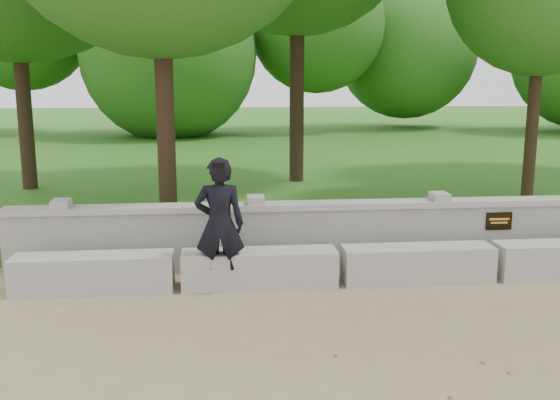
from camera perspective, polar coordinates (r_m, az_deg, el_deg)
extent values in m
cube|color=#256719|center=(19.91, 4.49, 4.08)|extent=(40.00, 22.00, 0.25)
cube|color=#ABA9A1|center=(7.86, -16.68, -6.43)|extent=(1.90, 0.45, 0.45)
cube|color=#ABA9A1|center=(7.73, -1.88, -6.26)|extent=(1.90, 0.45, 0.45)
cube|color=#ABA9A1|center=(8.10, 12.46, -5.71)|extent=(1.90, 0.45, 0.45)
cube|color=#A19E98|center=(9.03, 17.20, -3.00)|extent=(12.50, 0.25, 0.82)
cube|color=#ABA9A1|center=(8.93, 17.36, -0.19)|extent=(12.50, 0.35, 0.08)
cube|color=black|center=(8.98, 19.38, -1.83)|extent=(0.36, 0.02, 0.24)
imported|color=black|center=(7.46, -5.54, -2.26)|extent=(0.60, 0.40, 1.62)
cube|color=black|center=(7.00, -5.65, 3.18)|extent=(0.14, 0.02, 0.07)
cylinder|color=#382619|center=(13.97, -22.50, 10.05)|extent=(0.30, 0.30, 4.46)
cylinder|color=#382619|center=(9.85, -10.52, 9.78)|extent=(0.28, 0.28, 4.17)
cylinder|color=#382619|center=(13.97, 1.56, 11.48)|extent=(0.32, 0.32, 4.77)
cylinder|color=#382619|center=(12.57, 22.14, 7.46)|extent=(0.22, 0.22, 3.33)
imported|color=#356F26|center=(9.92, -5.98, -0.32)|extent=(0.39, 0.42, 0.66)
imported|color=#356F26|center=(9.46, 12.67, -1.50)|extent=(0.35, 0.37, 0.53)
imported|color=#356F26|center=(9.66, -4.78, -0.74)|extent=(0.46, 0.46, 0.61)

